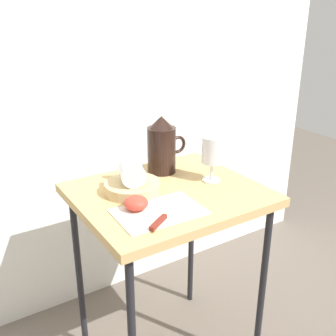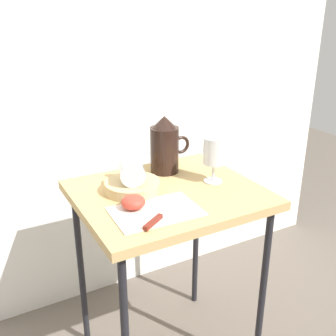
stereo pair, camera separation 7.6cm
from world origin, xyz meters
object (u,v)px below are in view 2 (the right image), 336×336
Objects in this scene: wine_glass_tipped_near at (132,171)px; table at (168,208)px; basket_tray at (133,186)px; knife at (160,217)px; pitcher at (165,149)px; apple_half_left at (133,202)px; wine_glass_upright at (214,153)px.

table is at bearing -22.27° from wine_glass_tipped_near.
wine_glass_tipped_near is at bearing -115.35° from basket_tray.
pitcher is at bearing 59.53° from knife.
basket_tray is 0.87× the size of pitcher.
pitcher reaches higher than knife.
pitcher is at bearing 65.27° from table.
apple_half_left is 0.36× the size of knife.
table is at bearing -114.73° from pitcher.
table is 3.38× the size of pitcher.
wine_glass_tipped_near reaches higher than table.
wine_glass_tipped_near is (-0.11, 0.04, 0.14)m from table.
pitcher reaches higher than table.
basket_tray is at bearing 153.83° from table.
pitcher is 0.37m from knife.
wine_glass_tipped_near is at bearing 157.73° from table.
wine_glass_tipped_near is at bearing 168.88° from wine_glass_upright.
basket_tray is 1.14× the size of wine_glass_upright.
basket_tray is 1.13× the size of wine_glass_tipped_near.
knife is at bearing -152.43° from wine_glass_upright.
knife is (-0.11, -0.16, 0.08)m from table.
wine_glass_upright is at bearing -12.67° from basket_tray.
apple_half_left reaches higher than basket_tray.
wine_glass_tipped_near is 2.23× the size of apple_half_left.
wine_glass_upright is 0.99× the size of wine_glass_tipped_near.
pitcher is 0.19m from wine_glass_upright.
knife is at bearing -92.55° from basket_tray.
wine_glass_upright is at bearing -11.12° from wine_glass_tipped_near.
pitcher is 1.04× the size of knife.
wine_glass_upright reaches higher than apple_half_left.
apple_half_left is (-0.05, -0.12, 0.01)m from basket_tray.
knife is (-0.18, -0.31, -0.08)m from pitcher.
pitcher reaches higher than apple_half_left.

